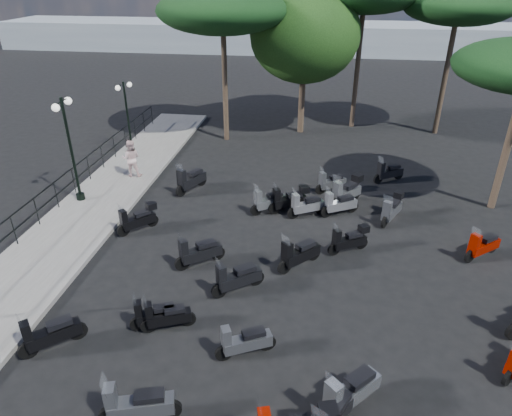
# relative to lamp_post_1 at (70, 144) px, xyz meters

# --- Properties ---
(ground) EXTENTS (120.00, 120.00, 0.00)m
(ground) POSITION_rel_lamp_post_1_xyz_m (7.28, -5.65, -2.55)
(ground) COLOR black
(ground) RESTS_ON ground
(sidewalk) EXTENTS (3.00, 30.00, 0.15)m
(sidewalk) POSITION_rel_lamp_post_1_xyz_m (0.78, -2.65, -2.48)
(sidewalk) COLOR slate
(sidewalk) RESTS_ON ground
(railing) EXTENTS (0.04, 26.04, 1.10)m
(railing) POSITION_rel_lamp_post_1_xyz_m (-0.52, -2.85, -1.65)
(railing) COLOR black
(railing) RESTS_ON sidewalk
(lamp_post_1) EXTENTS (0.34, 1.24, 4.21)m
(lamp_post_1) POSITION_rel_lamp_post_1_xyz_m (0.00, 0.00, 0.00)
(lamp_post_1) COLOR black
(lamp_post_1) RESTS_ON sidewalk
(lamp_post_2) EXTENTS (0.52, 1.02, 3.60)m
(lamp_post_2) POSITION_rel_lamp_post_1_xyz_m (0.07, 5.42, -0.35)
(lamp_post_2) COLOR black
(lamp_post_2) RESTS_ON sidewalk
(pedestrian_far) EXTENTS (0.92, 0.77, 1.69)m
(pedestrian_far) POSITION_rel_lamp_post_1_xyz_m (1.24, 2.58, -1.56)
(pedestrian_far) COLOR beige
(pedestrian_far) RESTS_ON sidewalk
(scooter_1) EXTENTS (1.71, 0.74, 1.39)m
(scooter_1) POSITION_rel_lamp_post_1_xyz_m (6.12, -9.46, -2.07)
(scooter_1) COLOR black
(scooter_1) RESTS_ON ground
(scooter_2) EXTENTS (1.33, 1.21, 1.35)m
(scooter_2) POSITION_rel_lamp_post_1_xyz_m (3.17, -7.76, -2.08)
(scooter_2) COLOR black
(scooter_2) RESTS_ON ground
(scooter_3) EXTENTS (1.40, 0.74, 1.18)m
(scooter_3) POSITION_rel_lamp_post_1_xyz_m (5.83, -6.66, -2.14)
(scooter_3) COLOR black
(scooter_3) RESTS_ON ground
(scooter_4) EXTENTS (1.22, 1.28, 1.29)m
(scooter_4) POSITION_rel_lamp_post_1_xyz_m (3.19, -1.85, -2.07)
(scooter_4) COLOR black
(scooter_4) RESTS_ON ground
(scooter_5) EXTENTS (1.01, 1.72, 1.48)m
(scooter_5) POSITION_rel_lamp_post_1_xyz_m (4.20, 1.70, -2.04)
(scooter_5) COLOR black
(scooter_5) RESTS_ON ground
(scooter_8) EXTENTS (1.46, 0.84, 1.26)m
(scooter_8) POSITION_rel_lamp_post_1_xyz_m (8.03, -7.29, -2.12)
(scooter_8) COLOR black
(scooter_8) RESTS_ON ground
(scooter_9) EXTENTS (1.45, 1.13, 1.38)m
(scooter_9) POSITION_rel_lamp_post_1_xyz_m (5.93, -3.65, -2.07)
(scooter_9) COLOR black
(scooter_9) RESTS_ON ground
(scooter_10) EXTENTS (1.41, 1.09, 1.34)m
(scooter_10) POSITION_rel_lamp_post_1_xyz_m (7.74, 0.26, -2.09)
(scooter_10) COLOR black
(scooter_10) RESTS_ON ground
(scooter_11) EXTENTS (1.58, 0.95, 1.36)m
(scooter_11) POSITION_rel_lamp_post_1_xyz_m (8.55, 0.43, -2.04)
(scooter_11) COLOR black
(scooter_11) RESTS_ON ground
(scooter_15) EXTENTS (1.38, 0.91, 1.21)m
(scooter_15) POSITION_rel_lamp_post_1_xyz_m (10.76, -2.16, -2.09)
(scooter_15) COLOR black
(scooter_15) RESTS_ON ground
(scooter_16) EXTENTS (1.34, 1.53, 1.48)m
(scooter_16) POSITION_rel_lamp_post_1_xyz_m (10.77, 1.40, -1.99)
(scooter_16) COLOR black
(scooter_16) RESTS_ON ground
(scooter_17) EXTENTS (1.48, 0.93, 1.30)m
(scooter_17) POSITION_rel_lamp_post_1_xyz_m (9.22, 0.14, -2.10)
(scooter_17) COLOR black
(scooter_17) RESTS_ON ground
(scooter_20) EXTENTS (1.39, 1.42, 1.49)m
(scooter_20) POSITION_rel_lamp_post_1_xyz_m (10.54, -8.54, -2.03)
(scooter_20) COLOR black
(scooter_20) RESTS_ON ground
(scooter_21) EXTENTS (1.33, 1.34, 1.42)m
(scooter_21) POSITION_rel_lamp_post_1_xyz_m (9.14, -3.30, -2.06)
(scooter_21) COLOR black
(scooter_21) RESTS_ON ground
(scooter_22) EXTENTS (0.96, 1.53, 1.32)m
(scooter_22) POSITION_rel_lamp_post_1_xyz_m (12.44, 0.23, -2.05)
(scooter_22) COLOR black
(scooter_22) RESTS_ON ground
(scooter_23) EXTENTS (1.36, 0.96, 1.25)m
(scooter_23) POSITION_rel_lamp_post_1_xyz_m (10.17, 2.48, -2.12)
(scooter_23) COLOR black
(scooter_23) RESTS_ON ground
(scooter_28) EXTENTS (1.34, 1.09, 1.30)m
(scooter_28) POSITION_rel_lamp_post_1_xyz_m (15.11, -1.89, -2.10)
(scooter_28) COLOR black
(scooter_28) RESTS_ON ground
(scooter_29) EXTENTS (1.41, 0.98, 1.28)m
(scooter_29) POSITION_rel_lamp_post_1_xyz_m (12.73, 3.92, -2.11)
(scooter_29) COLOR black
(scooter_29) RESTS_ON ground
(scooter_30) EXTENTS (1.45, 1.13, 1.38)m
(scooter_30) POSITION_rel_lamp_post_1_xyz_m (7.40, -4.82, -2.07)
(scooter_30) COLOR black
(scooter_30) RESTS_ON ground
(scooter_31) EXTENTS (1.48, 0.93, 1.30)m
(scooter_31) POSITION_rel_lamp_post_1_xyz_m (10.48, 0.45, -2.10)
(scooter_31) COLOR black
(scooter_31) RESTS_ON ground
(scooter_32) EXTENTS (1.40, 0.74, 1.18)m
(scooter_32) POSITION_rel_lamp_post_1_xyz_m (5.53, -6.63, -2.14)
(scooter_32) COLOR black
(scooter_32) RESTS_ON ground
(broadleaf_tree) EXTENTS (5.95, 5.95, 7.91)m
(broadleaf_tree) POSITION_rel_lamp_post_1_xyz_m (8.42, 10.43, 2.82)
(broadleaf_tree) COLOR #38281E
(broadleaf_tree) RESTS_ON ground
(pine_1) EXTENTS (5.70, 5.70, 7.83)m
(pine_1) POSITION_rel_lamp_post_1_xyz_m (16.22, 11.30, 4.25)
(pine_1) COLOR #38281E
(pine_1) RESTS_ON ground
(pine_2) EXTENTS (6.58, 6.58, 7.84)m
(pine_2) POSITION_rel_lamp_post_1_xyz_m (4.39, 8.50, 4.12)
(pine_2) COLOR #38281E
(pine_2) RESTS_ON ground
(distant_hills) EXTENTS (70.00, 8.00, 3.00)m
(distant_hills) POSITION_rel_lamp_post_1_xyz_m (7.28, 39.35, -1.05)
(distant_hills) COLOR gray
(distant_hills) RESTS_ON ground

